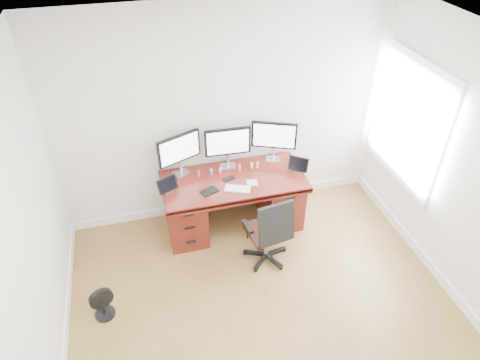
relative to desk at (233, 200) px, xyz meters
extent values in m
plane|color=olive|center=(0.00, -1.83, -0.40)|extent=(4.50, 4.50, 0.00)
cube|color=white|center=(0.00, 0.42, 0.95)|extent=(4.00, 0.10, 2.70)
cube|color=white|center=(1.97, -0.33, 1.00)|extent=(0.04, 1.30, 1.50)
cube|color=white|center=(1.95, -0.33, 1.00)|extent=(0.01, 1.15, 1.35)
cube|color=#551811|center=(0.00, -0.03, 0.32)|extent=(1.70, 0.80, 0.05)
cube|color=#551811|center=(-0.60, 0.00, -0.05)|extent=(0.45, 0.70, 0.70)
cube|color=#551811|center=(0.60, 0.00, -0.05)|extent=(0.45, 0.70, 0.70)
cube|color=#41110B|center=(0.00, 0.27, 0.10)|extent=(0.74, 0.03, 0.40)
cylinder|color=black|center=(0.23, -0.66, -0.37)|extent=(0.57, 0.57, 0.07)
cylinder|color=silver|center=(0.23, -0.66, -0.15)|extent=(0.05, 0.05, 0.36)
cube|color=black|center=(0.23, -0.66, 0.02)|extent=(0.49, 0.47, 0.06)
cube|color=black|center=(0.26, -0.85, 0.29)|extent=(0.41, 0.11, 0.49)
cube|color=black|center=(-0.01, -0.70, 0.19)|extent=(0.09, 0.22, 0.03)
cube|color=black|center=(0.46, -0.62, 0.19)|extent=(0.09, 0.22, 0.03)
cylinder|color=black|center=(-1.62, -1.00, -0.39)|extent=(0.21, 0.21, 0.03)
cylinder|color=black|center=(-1.62, -1.00, -0.29)|extent=(0.03, 0.03, 0.17)
cylinder|color=black|center=(-1.62, -1.00, -0.17)|extent=(0.25, 0.13, 0.24)
cube|color=silver|center=(-0.58, 0.24, 0.35)|extent=(0.22, 0.20, 0.01)
cylinder|color=silver|center=(-0.58, 0.24, 0.44)|extent=(0.04, 0.04, 0.18)
cube|color=black|center=(-0.58, 0.24, 0.70)|extent=(0.52, 0.25, 0.35)
cube|color=white|center=(-0.57, 0.22, 0.70)|extent=(0.46, 0.20, 0.30)
cube|color=silver|center=(0.00, 0.24, 0.35)|extent=(0.19, 0.15, 0.01)
cylinder|color=silver|center=(0.00, 0.24, 0.44)|extent=(0.04, 0.04, 0.18)
cube|color=black|center=(0.00, 0.24, 0.70)|extent=(0.55, 0.06, 0.35)
cube|color=white|center=(0.00, 0.22, 0.70)|extent=(0.50, 0.03, 0.30)
cube|color=silver|center=(0.58, 0.24, 0.35)|extent=(0.22, 0.20, 0.01)
cylinder|color=silver|center=(0.58, 0.24, 0.44)|extent=(0.04, 0.04, 0.18)
cube|color=black|center=(0.58, 0.24, 0.70)|extent=(0.52, 0.25, 0.35)
cube|color=white|center=(0.57, 0.22, 0.70)|extent=(0.46, 0.20, 0.30)
cube|color=silver|center=(-0.78, -0.08, 0.35)|extent=(0.12, 0.11, 0.01)
cube|color=black|center=(-0.78, -0.08, 0.45)|extent=(0.25, 0.16, 0.17)
cube|color=silver|center=(0.79, -0.08, 0.35)|extent=(0.13, 0.12, 0.01)
cube|color=black|center=(0.79, -0.08, 0.45)|extent=(0.23, 0.20, 0.17)
cube|color=silver|center=(0.00, -0.24, 0.36)|extent=(0.32, 0.23, 0.01)
cube|color=silver|center=(0.19, -0.17, 0.35)|extent=(0.14, 0.14, 0.01)
cube|color=black|center=(-0.33, -0.20, 0.35)|extent=(0.23, 0.19, 0.01)
cube|color=black|center=(-0.05, -0.02, 0.35)|extent=(0.16, 0.11, 0.01)
cylinder|color=brown|center=(-0.39, 0.12, 0.38)|extent=(0.03, 0.03, 0.06)
sphere|color=brown|center=(-0.39, 0.12, 0.42)|extent=(0.04, 0.04, 0.04)
cylinder|color=#4B6CED|center=(-0.24, 0.12, 0.38)|extent=(0.03, 0.03, 0.06)
sphere|color=#4B6CED|center=(-0.24, 0.12, 0.42)|extent=(0.04, 0.04, 0.04)
cylinder|color=#B069DC|center=(-0.13, 0.12, 0.38)|extent=(0.03, 0.03, 0.06)
sphere|color=#B069DC|center=(-0.13, 0.12, 0.42)|extent=(0.04, 0.04, 0.04)
cylinder|color=pink|center=(0.11, 0.12, 0.38)|extent=(0.03, 0.03, 0.06)
sphere|color=pink|center=(0.11, 0.12, 0.42)|extent=(0.04, 0.04, 0.04)
cylinder|color=#CECC6A|center=(0.27, 0.12, 0.38)|extent=(0.03, 0.03, 0.06)
sphere|color=#CECC6A|center=(0.27, 0.12, 0.42)|extent=(0.04, 0.04, 0.04)
cylinder|color=#F9955D|center=(0.34, 0.12, 0.38)|extent=(0.03, 0.03, 0.06)
sphere|color=#F9955D|center=(0.34, 0.12, 0.42)|extent=(0.04, 0.04, 0.04)
camera|label=1|loc=(-0.97, -3.97, 3.37)|focal=32.00mm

